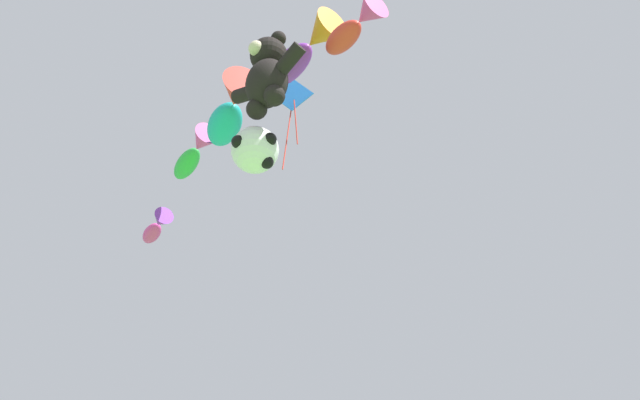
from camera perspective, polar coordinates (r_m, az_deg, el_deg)
name	(u,v)px	position (r m, az deg, el deg)	size (l,w,h in m)	color
teddy_bear_kite	(267,74)	(15.68, -4.25, 9.99)	(2.18, 0.96, 2.21)	black
soccer_ball_kite	(255,150)	(14.98, -5.19, 4.02)	(1.11, 1.10, 1.02)	white
fish_kite_crimson	(355,26)	(15.19, 2.84, 13.75)	(1.63, 0.80, 0.66)	red
fish_kite_violet	(305,50)	(16.73, -1.23, 11.90)	(2.45, 1.04, 0.85)	purple
fish_kite_teal	(231,109)	(17.96, -7.11, 7.20)	(2.50, 1.77, 1.03)	#19ADB2
fish_kite_emerald	(194,153)	(19.66, -10.03, 3.74)	(2.19, 1.15, 0.68)	green
fish_kite_magenta	(156,227)	(20.79, -12.96, -2.10)	(1.55, 0.87, 0.56)	#E53F9E
diamond_kite	(292,102)	(18.15, -2.25, 7.83)	(0.85, 0.73, 3.05)	blue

